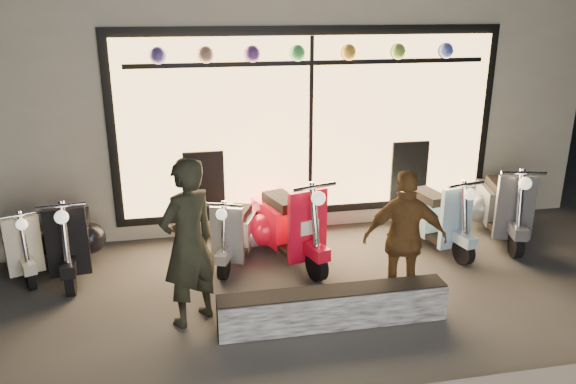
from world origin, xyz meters
name	(u,v)px	position (x,y,z in m)	size (l,w,h in m)	color
ground	(279,298)	(0.00, 0.00, 0.00)	(40.00, 40.00, 0.00)	#383533
shop_building	(230,63)	(0.00, 4.98, 2.10)	(10.20, 6.23, 4.20)	beige
graffiti_barrier	(333,307)	(0.44, -0.65, 0.20)	(2.37, 0.28, 0.40)	black
scooter_silver	(238,230)	(-0.33, 1.19, 0.36)	(0.71, 1.25, 0.90)	black
scooter_red	(285,222)	(0.28, 1.13, 0.45)	(0.81, 1.58, 1.13)	black
scooter_black	(71,237)	(-2.39, 1.27, 0.41)	(0.55, 1.45, 1.03)	black
scooter_cream	(19,243)	(-3.02, 1.35, 0.35)	(0.69, 1.22, 0.88)	black
scooter_blue	(430,215)	(2.31, 1.13, 0.41)	(0.63, 1.43, 1.02)	black
scooter_grey	(501,204)	(3.43, 1.23, 0.44)	(0.75, 1.54, 1.10)	black
man	(188,243)	(-0.97, -0.29, 0.88)	(0.64, 0.42, 1.77)	black
woman	(405,239)	(1.31, -0.35, 0.76)	(0.90, 0.37, 1.53)	brown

